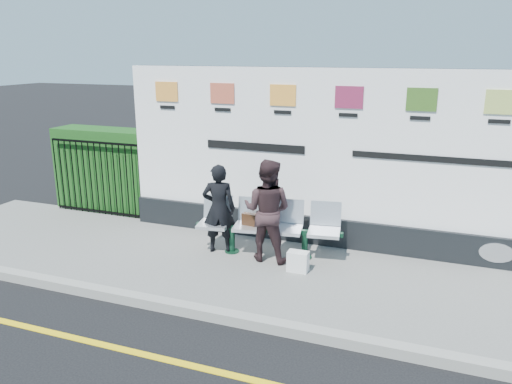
% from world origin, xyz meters
% --- Properties ---
extents(ground, '(80.00, 80.00, 0.00)m').
position_xyz_m(ground, '(0.00, 0.00, 0.00)').
color(ground, black).
extents(pavement, '(14.00, 3.00, 0.12)m').
position_xyz_m(pavement, '(0.00, 2.50, 0.06)').
color(pavement, slate).
rests_on(pavement, ground).
extents(kerb, '(14.00, 0.18, 0.14)m').
position_xyz_m(kerb, '(0.00, 1.00, 0.07)').
color(kerb, gray).
rests_on(kerb, ground).
extents(yellow_line, '(14.00, 0.10, 0.01)m').
position_xyz_m(yellow_line, '(0.00, 0.00, 0.00)').
color(yellow_line, yellow).
rests_on(yellow_line, ground).
extents(billboard, '(8.00, 0.30, 3.00)m').
position_xyz_m(billboard, '(0.50, 3.85, 1.42)').
color(billboard, black).
rests_on(billboard, pavement).
extents(hedge, '(2.35, 0.70, 1.70)m').
position_xyz_m(hedge, '(-4.58, 4.30, 0.97)').
color(hedge, '#184916').
rests_on(hedge, pavement).
extents(railing, '(2.05, 0.06, 1.54)m').
position_xyz_m(railing, '(-4.58, 3.85, 0.89)').
color(railing, black).
rests_on(railing, pavement).
extents(bench, '(2.39, 0.94, 0.50)m').
position_xyz_m(bench, '(-0.59, 3.01, 0.37)').
color(bench, silver).
rests_on(bench, pavement).
extents(woman_left, '(0.63, 0.50, 1.50)m').
position_xyz_m(woman_left, '(-1.40, 2.88, 0.87)').
color(woman_left, black).
rests_on(woman_left, pavement).
extents(woman_right, '(0.82, 0.64, 1.65)m').
position_xyz_m(woman_right, '(-0.54, 2.85, 0.95)').
color(woman_right, '#312022').
rests_on(woman_right, pavement).
extents(handbag_brown, '(0.26, 0.14, 0.20)m').
position_xyz_m(handbag_brown, '(-0.89, 2.96, 0.72)').
color(handbag_brown, black).
rests_on(handbag_brown, bench).
extents(carrier_bag_white, '(0.32, 0.19, 0.32)m').
position_xyz_m(carrier_bag_white, '(0.06, 2.56, 0.28)').
color(carrier_bag_white, white).
rests_on(carrier_bag_white, pavement).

